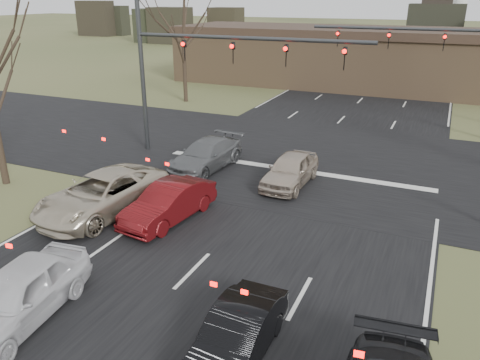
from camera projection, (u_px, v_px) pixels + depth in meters
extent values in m
plane|color=#49542C|center=(135.00, 329.00, 12.10)|extent=(360.00, 360.00, 0.00)
cube|color=black|center=(400.00, 60.00, 63.09)|extent=(14.00, 300.00, 0.02)
cube|color=black|center=(304.00, 158.00, 24.84)|extent=(200.00, 14.00, 0.02)
cube|color=#866748|center=(399.00, 63.00, 42.79)|extent=(42.00, 10.00, 4.60)
cube|color=#38281E|center=(402.00, 33.00, 41.82)|extent=(42.40, 10.40, 0.70)
cylinder|color=#383A3D|center=(143.00, 77.00, 24.89)|extent=(0.24, 0.24, 8.00)
cylinder|color=#383A3D|center=(246.00, 38.00, 21.81)|extent=(12.00, 0.18, 0.18)
imported|color=black|center=(185.00, 50.00, 23.33)|extent=(0.16, 0.20, 1.00)
imported|color=black|center=(233.00, 53.00, 22.32)|extent=(0.16, 0.20, 1.00)
imported|color=black|center=(286.00, 56.00, 21.32)|extent=(0.16, 0.20, 1.00)
imported|color=black|center=(345.00, 59.00, 20.31)|extent=(0.16, 0.20, 1.00)
cylinder|color=#383A3D|center=(404.00, 29.00, 28.05)|extent=(11.00, 0.18, 0.18)
imported|color=black|center=(444.00, 42.00, 27.41)|extent=(0.16, 0.20, 1.00)
imported|color=black|center=(389.00, 40.00, 28.60)|extent=(0.16, 0.20, 1.00)
imported|color=black|center=(338.00, 39.00, 29.79)|extent=(0.16, 0.20, 1.00)
cylinder|color=black|center=(185.00, 69.00, 37.30)|extent=(0.32, 0.32, 5.23)
imported|color=beige|center=(103.00, 194.00, 18.35)|extent=(3.31, 6.02, 1.60)
imported|color=silver|center=(18.00, 295.00, 12.21)|extent=(2.35, 4.70, 1.54)
imported|color=black|center=(237.00, 336.00, 10.94)|extent=(1.35, 3.81, 1.25)
imported|color=slate|center=(206.00, 155.00, 23.13)|extent=(2.46, 5.04, 1.41)
imported|color=#580C0F|center=(169.00, 203.00, 17.77)|extent=(2.05, 4.48, 1.42)
imported|color=#BAAA96|center=(290.00, 170.00, 21.11)|extent=(1.83, 4.26, 1.43)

